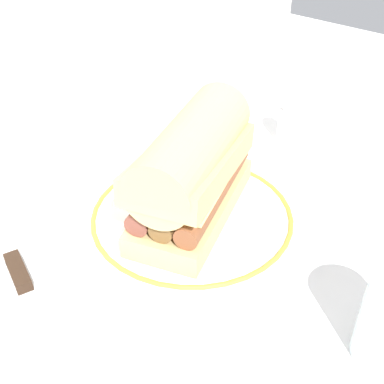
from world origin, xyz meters
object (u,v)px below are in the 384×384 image
(salt_shaker, at_px, (289,119))
(plate, at_px, (192,218))
(sausage_sandwich, at_px, (192,168))
(butter_knife, at_px, (10,254))

(salt_shaker, bearing_deg, plate, -177.29)
(plate, distance_m, salt_shaker, 0.24)
(plate, bearing_deg, sausage_sandwich, 0.00)
(sausage_sandwich, bearing_deg, butter_knife, 127.85)
(butter_knife, bearing_deg, sausage_sandwich, -34.33)
(plate, xyz_separation_m, salt_shaker, (0.23, 0.01, 0.03))
(plate, xyz_separation_m, sausage_sandwich, (0.00, 0.00, 0.07))
(sausage_sandwich, distance_m, salt_shaker, 0.24)
(sausage_sandwich, relative_size, butter_knife, 1.46)
(plate, height_order, sausage_sandwich, sausage_sandwich)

